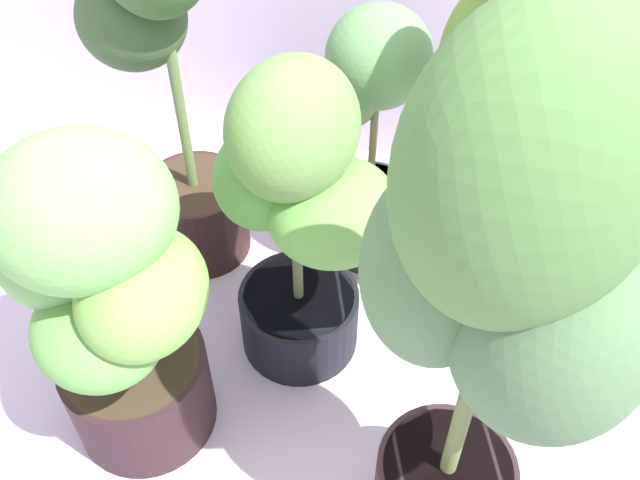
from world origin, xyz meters
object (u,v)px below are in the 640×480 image
potted_plant_back_center (369,130)px  potted_plant_center (299,211)px  potted_plant_back_left (167,79)px  potted_plant_front_right (500,300)px  potted_plant_front_left (106,296)px  potted_plant_back_right (525,98)px

potted_plant_back_center → potted_plant_center: size_ratio=0.91×
potted_plant_back_left → potted_plant_center: size_ratio=1.27×
potted_plant_back_center → potted_plant_front_right: size_ratio=0.62×
potted_plant_front_left → potted_plant_center: 0.37m
potted_plant_center → potted_plant_front_right: (0.36, -0.31, 0.24)m
potted_plant_back_left → potted_plant_front_left: potted_plant_back_left is taller
potted_plant_back_left → potted_plant_back_right: size_ratio=0.92×
potted_plant_center → potted_plant_front_right: 0.54m
potted_plant_back_center → potted_plant_back_right: (0.30, -0.13, 0.23)m
potted_plant_front_left → potted_plant_center: bearing=48.7°
potted_plant_center → potted_plant_front_right: bearing=-40.8°
potted_plant_back_center → potted_plant_front_right: 0.77m
potted_plant_back_left → potted_plant_front_left: size_ratio=1.27×
potted_plant_back_right → potted_plant_front_right: size_ratio=0.94×
potted_plant_back_left → potted_plant_front_right: potted_plant_front_right is taller
potted_plant_back_right → potted_plant_back_left: bearing=179.2°
potted_plant_back_left → potted_plant_front_right: size_ratio=0.86×
potted_plant_back_center → potted_plant_back_right: bearing=-23.2°
potted_plant_back_center → potted_plant_front_left: size_ratio=0.91×
potted_plant_front_left → potted_plant_back_right: bearing=38.8°
potted_plant_back_right → potted_plant_front_right: bearing=-89.2°
potted_plant_front_left → potted_plant_back_center: bearing=64.0°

